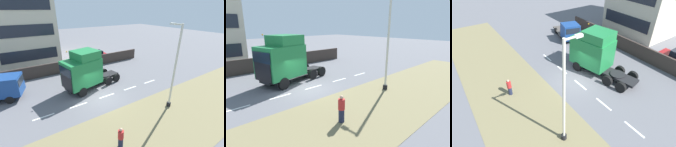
# 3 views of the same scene
# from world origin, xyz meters

# --- Properties ---
(ground_plane) EXTENTS (120.00, 120.00, 0.00)m
(ground_plane) POSITION_xyz_m (0.00, 0.00, 0.00)
(ground_plane) COLOR slate
(ground_plane) RESTS_ON ground
(grass_verge) EXTENTS (7.00, 44.00, 0.01)m
(grass_verge) POSITION_xyz_m (-6.00, 0.00, 0.01)
(grass_verge) COLOR olive
(grass_verge) RESTS_ON ground
(lane_markings) EXTENTS (0.16, 14.60, 0.00)m
(lane_markings) POSITION_xyz_m (0.00, -0.70, 0.00)
(lane_markings) COLOR white
(lane_markings) RESTS_ON ground
(boundary_wall) EXTENTS (0.25, 24.00, 1.70)m
(boundary_wall) POSITION_xyz_m (9.00, 0.00, 0.85)
(boundary_wall) COLOR #382D28
(boundary_wall) RESTS_ON ground
(building_block) EXTENTS (11.94, 8.91, 13.03)m
(building_block) POSITION_xyz_m (18.43, 4.97, 5.97)
(building_block) COLOR beige
(building_block) RESTS_ON ground
(lorry_cab) EXTENTS (4.00, 7.41, 4.67)m
(lorry_cab) POSITION_xyz_m (2.70, 0.61, 2.28)
(lorry_cab) COLOR black
(lorry_cab) RESTS_ON ground
(flatbed_truck) EXTENTS (3.72, 6.28, 2.52)m
(flatbed_truck) POSITION_xyz_m (5.02, 8.29, 1.34)
(flatbed_truck) COLOR navy
(flatbed_truck) RESTS_ON ground
(parked_car) EXTENTS (1.99, 4.83, 1.95)m
(parked_car) POSITION_xyz_m (10.75, -4.53, 0.95)
(parked_car) COLOR maroon
(parked_car) RESTS_ON ground
(lamp_post) EXTENTS (1.31, 0.38, 7.63)m
(lamp_post) POSITION_xyz_m (-4.68, -4.81, 3.47)
(lamp_post) COLOR black
(lamp_post) RESTS_ON ground
(pedestrian) EXTENTS (0.39, 0.39, 1.63)m
(pedestrian) POSITION_xyz_m (-6.08, 1.82, 0.79)
(pedestrian) COLOR #1E233D
(pedestrian) RESTS_ON ground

